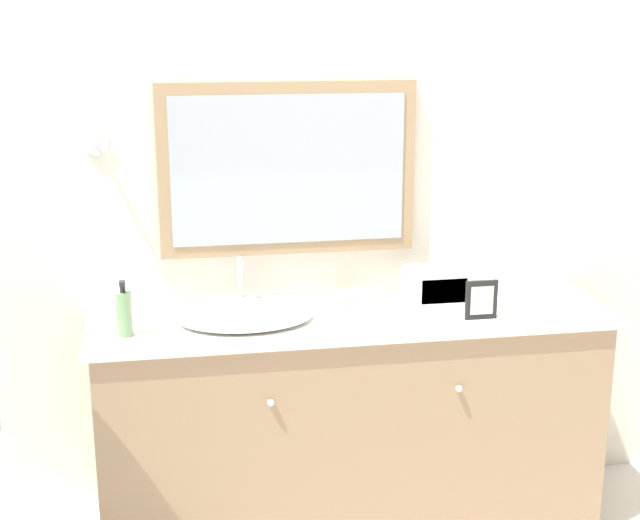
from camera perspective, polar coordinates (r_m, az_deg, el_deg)
name	(u,v)px	position (r m, az deg, el deg)	size (l,w,h in m)	color
wall_back	(336,179)	(3.33, 1.03, 5.19)	(8.00, 0.18, 2.55)	silver
vanity_counter	(351,421)	(3.33, 1.97, -10.28)	(1.85, 0.52, 0.84)	#937556
sink_basin	(245,315)	(3.09, -4.82, -3.55)	(0.46, 0.38, 0.18)	white
soap_bottle	(124,313)	(2.99, -12.43, -3.33)	(0.05, 0.05, 0.19)	#709966
appliance_box	(439,286)	(3.28, 7.60, -1.64)	(0.23, 0.15, 0.13)	white
picture_frame	(481,300)	(3.13, 10.29, -2.53)	(0.11, 0.01, 0.14)	black
hand_towel_near_sink	(358,298)	(3.29, 2.44, -2.42)	(0.15, 0.13, 0.03)	#B7A899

